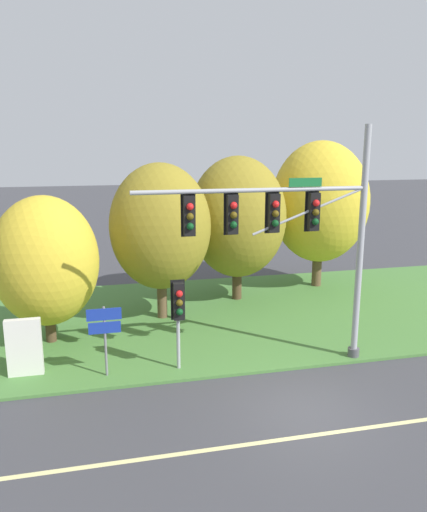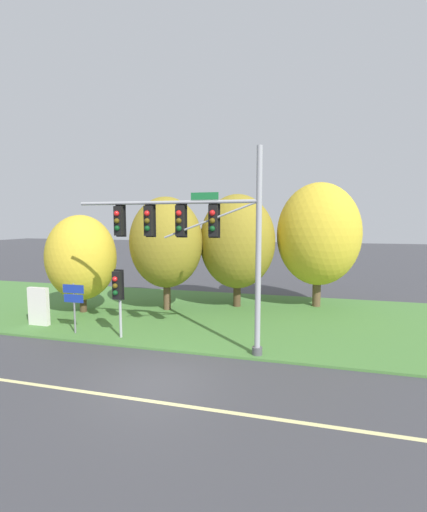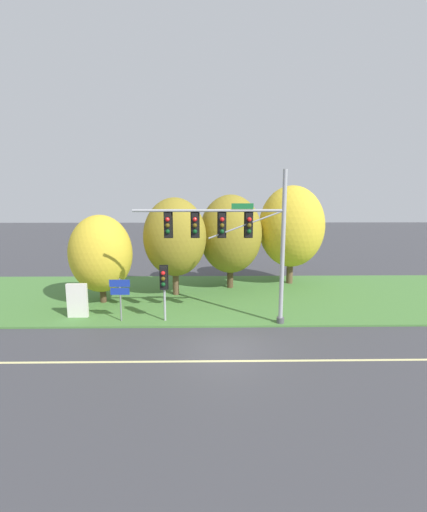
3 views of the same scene
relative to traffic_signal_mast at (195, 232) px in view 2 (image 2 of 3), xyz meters
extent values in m
plane|color=#3D3D42|center=(-0.52, -2.89, -4.84)|extent=(160.00, 160.00, 0.00)
cube|color=beige|center=(-0.52, -4.09, -4.83)|extent=(36.00, 0.16, 0.01)
cube|color=#477A38|center=(-0.52, 5.36, -4.79)|extent=(48.00, 11.50, 0.10)
cylinder|color=#9EA0A5|center=(2.49, 0.01, -0.77)|extent=(0.22, 0.22, 7.94)
cylinder|color=#4C4C51|center=(2.49, 0.01, -4.59)|extent=(0.40, 0.40, 0.30)
cylinder|color=#9EA0A5|center=(-1.31, 0.01, 1.18)|extent=(7.60, 0.14, 0.14)
cylinder|color=#9EA0A5|center=(0.59, 0.01, 0.48)|extent=(3.83, 0.08, 1.48)
cube|color=black|center=(0.73, 0.01, 0.45)|extent=(0.34, 0.28, 1.22)
cube|color=black|center=(0.73, 0.17, 0.45)|extent=(0.46, 0.04, 1.34)
sphere|color=red|center=(0.73, -0.17, 0.75)|extent=(0.22, 0.22, 0.22)
sphere|color=#51420C|center=(0.73, -0.17, 0.45)|extent=(0.22, 0.22, 0.22)
sphere|color=#0C4219|center=(0.73, -0.17, 0.15)|extent=(0.22, 0.22, 0.22)
cube|color=black|center=(-0.63, 0.01, 0.45)|extent=(0.34, 0.28, 1.22)
cube|color=black|center=(-0.63, 0.17, 0.45)|extent=(0.46, 0.04, 1.34)
sphere|color=red|center=(-0.63, -0.17, 0.75)|extent=(0.22, 0.22, 0.22)
sphere|color=#51420C|center=(-0.63, -0.17, 0.45)|extent=(0.22, 0.22, 0.22)
sphere|color=#0C4219|center=(-0.63, -0.17, 0.15)|extent=(0.22, 0.22, 0.22)
cube|color=black|center=(-1.99, 0.01, 0.45)|extent=(0.34, 0.28, 1.22)
cube|color=black|center=(-1.99, 0.17, 0.45)|extent=(0.46, 0.04, 1.34)
sphere|color=red|center=(-1.99, -0.17, 0.75)|extent=(0.22, 0.22, 0.22)
sphere|color=#51420C|center=(-1.99, -0.17, 0.45)|extent=(0.22, 0.22, 0.22)
sphere|color=#0C4219|center=(-1.99, -0.17, 0.15)|extent=(0.22, 0.22, 0.22)
cube|color=black|center=(-3.35, 0.01, 0.45)|extent=(0.34, 0.28, 1.22)
cube|color=black|center=(-3.35, 0.17, 0.45)|extent=(0.46, 0.04, 1.34)
sphere|color=red|center=(-3.35, -0.17, 0.75)|extent=(0.22, 0.22, 0.22)
sphere|color=#51420C|center=(-3.35, -0.17, 0.45)|extent=(0.22, 0.22, 0.22)
sphere|color=#0C4219|center=(-3.35, -0.17, 0.15)|extent=(0.22, 0.22, 0.22)
cube|color=#196B33|center=(0.39, -0.04, 1.40)|extent=(1.10, 0.04, 0.28)
cylinder|color=#9EA0A5|center=(-3.67, 0.47, -3.26)|extent=(0.12, 0.12, 2.96)
cube|color=black|center=(-3.67, 0.27, -2.34)|extent=(0.34, 0.28, 1.22)
cube|color=black|center=(-3.67, 0.43, -2.34)|extent=(0.46, 0.04, 1.34)
sphere|color=red|center=(-3.67, 0.09, -2.04)|extent=(0.22, 0.22, 0.22)
sphere|color=#51420C|center=(-3.67, 0.09, -2.34)|extent=(0.22, 0.22, 0.22)
sphere|color=#0C4219|center=(-3.67, 0.09, -2.64)|extent=(0.22, 0.22, 0.22)
cylinder|color=slate|center=(-6.02, 0.46, -3.57)|extent=(0.08, 0.08, 2.33)
cube|color=#193399|center=(-6.02, 0.43, -2.65)|extent=(1.09, 0.03, 0.39)
cube|color=#193399|center=(-6.02, 0.43, -3.09)|extent=(1.01, 0.03, 0.38)
cylinder|color=#4C3823|center=(-8.01, 3.86, -3.70)|extent=(0.39, 0.39, 2.07)
ellipsoid|color=gold|center=(-8.01, 3.86, -1.61)|extent=(3.85, 3.85, 4.82)
cylinder|color=brown|center=(-3.55, 5.58, -3.34)|extent=(0.42, 0.42, 2.80)
ellipsoid|color=olive|center=(-3.55, 5.58, -0.78)|extent=(4.21, 4.21, 5.26)
cylinder|color=#4C3823|center=(0.29, 7.38, -3.38)|extent=(0.45, 0.45, 2.72)
ellipsoid|color=olive|center=(0.29, 7.38, -0.77)|extent=(4.52, 4.52, 5.65)
cylinder|color=brown|center=(5.00, 8.63, -3.21)|extent=(0.49, 0.49, 3.05)
ellipsoid|color=gold|center=(5.00, 8.63, -0.33)|extent=(4.92, 4.92, 6.15)
cube|color=silver|center=(-8.57, 1.09, -3.79)|extent=(1.10, 0.24, 1.90)
cube|color=#4C4C51|center=(-8.97, 1.09, -4.69)|extent=(0.10, 0.20, 0.10)
cube|color=#4C4C51|center=(-8.17, 1.09, -4.69)|extent=(0.10, 0.20, 0.10)
camera|label=1|loc=(-6.04, -14.83, 2.62)|focal=35.00mm
camera|label=2|loc=(4.10, -12.86, 0.41)|focal=24.00mm
camera|label=3|loc=(-1.33, -17.23, 1.79)|focal=24.00mm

